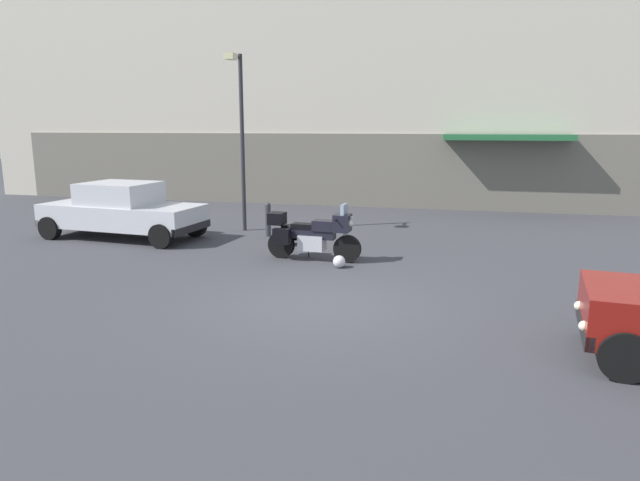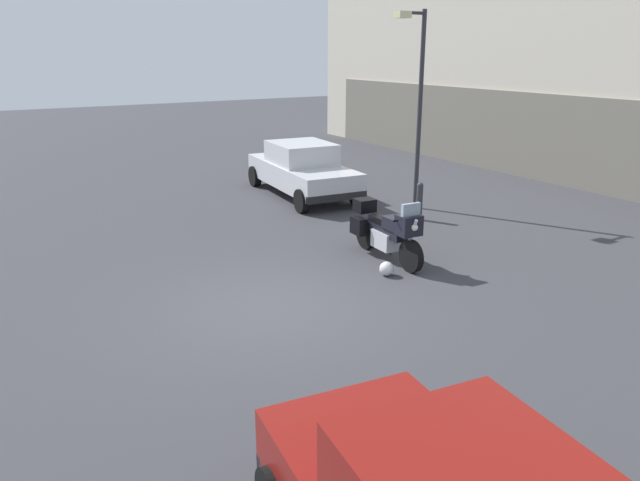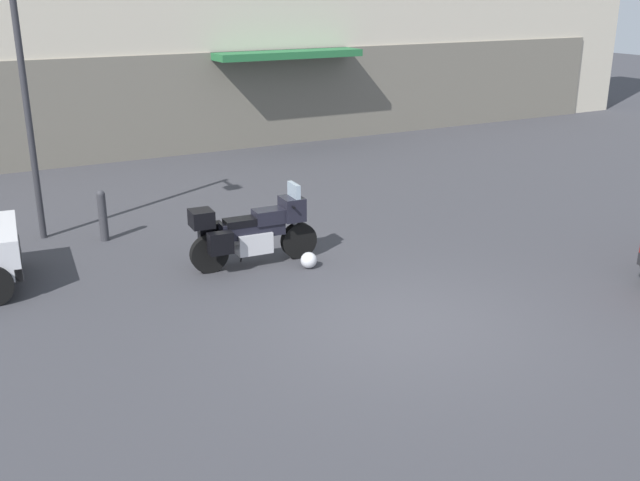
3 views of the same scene
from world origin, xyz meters
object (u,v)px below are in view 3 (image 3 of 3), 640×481
at_px(motorcycle, 252,231).
at_px(streetlamp_curbside, 23,74).
at_px(bollard_curbside, 103,214).
at_px(helmet, 309,260).

bearing_deg(motorcycle, streetlamp_curbside, 136.80).
relative_size(streetlamp_curbside, bollard_curbside, 5.24).
bearing_deg(helmet, motorcycle, 143.45).
distance_m(streetlamp_curbside, bollard_curbside, 2.81).
bearing_deg(streetlamp_curbside, motorcycle, -46.39).
height_order(motorcycle, helmet, motorcycle).
relative_size(helmet, streetlamp_curbside, 0.05).
xyz_separation_m(motorcycle, helmet, (0.78, -0.58, -0.48)).
xyz_separation_m(motorcycle, bollard_curbside, (-1.95, 2.52, -0.11)).
bearing_deg(streetlamp_curbside, helmet, -44.58).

